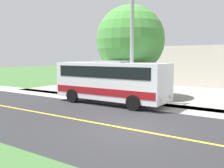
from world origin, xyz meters
TOP-DOWN VIEW (x-y plane):
  - ground_plane at (0.00, 0.00)m, footprint 120.00×120.00m
  - road_surface at (0.00, 0.00)m, footprint 8.00×100.00m
  - sidewalk at (-5.20, 0.00)m, footprint 2.40×100.00m
  - road_centre_line at (0.00, 0.00)m, footprint 0.16×100.00m
  - shuttle_bus_front at (-4.50, -3.91)m, footprint 2.66×7.55m
  - street_light_pole at (-4.87, -2.70)m, footprint 1.97×0.24m
  - tree_curbside at (-7.40, -4.19)m, footprint 5.05×5.05m

SIDE VIEW (x-z plane):
  - ground_plane at x=0.00m, z-range 0.00..0.00m
  - sidewalk at x=-5.20m, z-range 0.00..0.01m
  - road_surface at x=0.00m, z-range 0.00..0.01m
  - road_centre_line at x=0.00m, z-range 0.01..0.01m
  - shuttle_bus_front at x=-4.50m, z-range 0.14..2.91m
  - tree_curbside at x=-7.40m, z-range 0.86..7.63m
  - street_light_pole at x=-4.87m, z-range 0.41..8.19m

